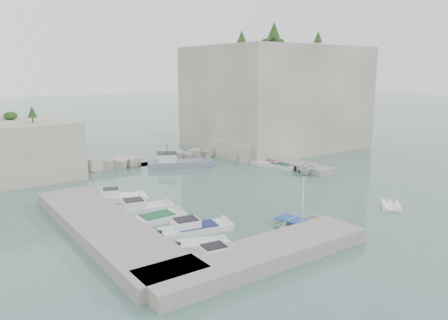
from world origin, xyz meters
TOP-DOWN VIEW (x-y plane):
  - ground at (0.00, 0.00)m, footprint 400.00×400.00m
  - cliff_east at (23.00, 23.00)m, footprint 26.00×22.00m
  - cliff_terrace at (13.00, 18.00)m, footprint 8.00×10.00m
  - outcrop_west at (-20.00, 25.00)m, footprint 16.00×14.00m
  - quay_west at (-17.00, -1.00)m, footprint 5.00×24.00m
  - quay_south at (-10.00, -12.50)m, footprint 18.00×4.00m
  - ledge_east at (13.50, 10.00)m, footprint 3.00×16.00m
  - breakwater at (-1.00, 22.00)m, footprint 28.00×3.00m
  - motorboat_a at (-12.34, 7.39)m, footprint 6.03×3.69m
  - motorboat_b at (-11.95, 2.56)m, footprint 6.57×3.17m
  - motorboat_c at (-12.04, -0.67)m, footprint 5.60×2.08m
  - motorboat_d at (-10.65, -4.99)m, footprint 6.98×3.14m
  - motorboat_e at (-11.90, -8.06)m, footprint 4.45×2.92m
  - motorboat_f at (-11.97, -10.80)m, footprint 6.02×2.42m
  - rowboat at (-2.70, -9.30)m, footprint 5.77×4.68m
  - inflatable_dinghy at (8.31, -10.50)m, footprint 3.60×3.34m
  - tender_east_a at (11.92, 4.27)m, footprint 4.66×4.33m
  - tender_east_b at (11.66, 8.37)m, footprint 2.04×4.37m
  - tender_east_c at (10.61, 11.10)m, footprint 2.22×4.53m
  - tender_east_d at (10.64, 15.29)m, footprint 4.10×1.61m
  - work_boat at (0.72, 17.60)m, footprint 10.00×6.41m
  - rowboat_mast at (-2.70, -9.30)m, footprint 0.10×0.10m
  - vegetation at (17.83, 24.40)m, footprint 53.48×13.88m

SIDE VIEW (x-z plane):
  - ground at x=0.00m, z-range 0.00..0.00m
  - motorboat_a at x=-12.34m, z-range -0.70..0.70m
  - motorboat_b at x=-11.95m, z-range -0.70..0.70m
  - motorboat_c at x=-12.04m, z-range -0.35..0.35m
  - motorboat_d at x=-10.65m, z-range -0.70..0.70m
  - motorboat_e at x=-11.90m, z-range -0.35..0.35m
  - motorboat_f at x=-11.97m, z-range -0.70..0.70m
  - rowboat at x=-2.70m, z-range -0.53..0.53m
  - inflatable_dinghy at x=8.31m, z-range -0.22..0.22m
  - tender_east_a at x=11.92m, z-range -1.00..1.00m
  - tender_east_b at x=11.66m, z-range -0.35..0.35m
  - tender_east_c at x=10.61m, z-range -0.35..0.35m
  - tender_east_d at x=10.64m, z-range -0.79..0.79m
  - work_boat at x=0.72m, z-range -1.10..1.10m
  - ledge_east at x=13.50m, z-range 0.00..0.80m
  - quay_west at x=-17.00m, z-range 0.00..1.10m
  - quay_south at x=-10.00m, z-range 0.00..1.10m
  - breakwater at x=-1.00m, z-range 0.00..1.40m
  - cliff_terrace at x=13.00m, z-range 0.00..2.50m
  - rowboat_mast at x=-2.70m, z-range 0.53..4.73m
  - outcrop_west at x=-20.00m, z-range 0.00..7.00m
  - cliff_east at x=23.00m, z-range 0.00..17.00m
  - vegetation at x=17.83m, z-range 11.23..24.63m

